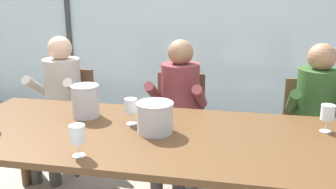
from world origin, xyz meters
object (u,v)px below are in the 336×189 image
Objects in this scene: ice_bucket_primary at (155,117)px; wine_glass_by_left_taster at (328,113)px; ice_bucket_secondary at (85,100)px; chair_left_of_center at (179,117)px; person_maroon_top at (178,103)px; person_olive_shirt at (317,111)px; wine_glass_near_bucket at (131,107)px; person_beige_jumper at (59,96)px; chair_center at (311,125)px; dining_table at (157,142)px; wine_glass_center_pour at (77,135)px; chair_near_curtain at (69,110)px.

ice_bucket_primary is 1.33× the size of wine_glass_by_left_taster.
chair_left_of_center is at bearing 53.68° from ice_bucket_secondary.
chair_left_of_center is at bearing 97.86° from person_maroon_top.
person_olive_shirt reaches higher than wine_glass_by_left_taster.
ice_bucket_secondary is 1.30× the size of wine_glass_near_bucket.
person_beige_jumper is 0.79m from ice_bucket_secondary.
chair_center is 1.55m from wine_glass_near_bucket.
person_beige_jumper reaches higher than dining_table.
ice_bucket_primary is (-1.10, -0.77, 0.15)m from person_olive_shirt.
ice_bucket_primary is 1.03× the size of ice_bucket_secondary.
ice_bucket_secondary is at bearing 159.30° from dining_table.
chair_center is 3.77× the size of ice_bucket_primary.
wine_glass_by_left_taster and wine_glass_center_pour have the same top height.
dining_table is 11.79× the size of ice_bucket_secondary.
ice_bucket_secondary reaches higher than chair_left_of_center.
person_maroon_top is at bearing -178.36° from person_olive_shirt.
ice_bucket_primary is (-0.01, -0.77, 0.15)m from person_maroon_top.
person_maroon_top is at bearing 89.40° from ice_bucket_primary.
chair_left_of_center is 1.41m from wine_glass_center_pour.
ice_bucket_primary reaches higher than chair_left_of_center.
chair_left_of_center is 0.23m from person_maroon_top.
wine_glass_center_pour is at bearing -141.40° from chair_center.
dining_table is 0.16m from ice_bucket_primary.
ice_bucket_primary is at bearing -144.47° from chair_center.
chair_center is at bearing 40.26° from ice_bucket_primary.
wine_glass_by_left_taster is (-0.05, -0.70, 0.34)m from chair_center.
chair_left_of_center is 0.97m from ice_bucket_primary.
person_beige_jumper reaches higher than wine_glass_center_pour.
dining_table is 0.54m from wine_glass_center_pour.
chair_left_of_center reaches higher than dining_table.
person_olive_shirt is 6.87× the size of wine_glass_near_bucket.
wine_glass_by_left_taster and wine_glass_near_bucket have the same top height.
chair_near_curtain is 3.77× the size of ice_bucket_primary.
wine_glass_near_bucket is (-0.20, 0.13, 0.18)m from dining_table.
wine_glass_center_pour is at bearing -59.92° from chair_near_curtain.
person_maroon_top is 6.87× the size of wine_glass_near_bucket.
dining_table is at bearing -142.17° from person_olive_shirt.
chair_near_curtain is 3.88× the size of ice_bucket_secondary.
person_olive_shirt is at bearing 35.14° from ice_bucket_primary.
wine_glass_near_bucket reaches higher than chair_center.
chair_left_of_center is 0.97m from ice_bucket_secondary.
chair_near_curtain is at bearing 125.00° from ice_bucket_secondary.
person_maroon_top is at bearing 90.48° from dining_table.
ice_bucket_primary is at bearing -29.77° from wine_glass_near_bucket.
wine_glass_by_left_taster is (1.04, 0.22, 0.02)m from ice_bucket_primary.
person_maroon_top is 0.79m from ice_bucket_primary.
chair_center is (2.13, 0.02, 0.00)m from chair_near_curtain.
ice_bucket_secondary is at bearing -129.42° from person_maroon_top.
ice_bucket_secondary is 1.58m from wine_glass_by_left_taster.
wine_glass_near_bucket is at bearing 147.93° from dining_table.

